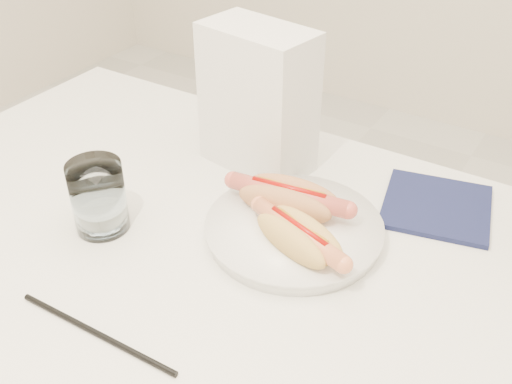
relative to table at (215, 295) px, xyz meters
The scene contains 8 objects.
table is the anchor object (origin of this frame).
plate 0.14m from the table, 58.72° to the left, with size 0.24×0.24×0.02m, color white.
hotdog_left 0.17m from the table, 72.47° to the left, with size 0.18×0.08×0.05m.
hotdog_right 0.15m from the table, 34.87° to the left, with size 0.16×0.10×0.04m.
water_glass 0.21m from the table, behind, with size 0.08×0.08×0.11m, color silver.
chopstick_near 0.19m from the table, 103.35° to the right, with size 0.01×0.01×0.23m, color black.
napkin_box 0.31m from the table, 108.52° to the left, with size 0.17×0.10×0.23m, color silver.
navy_napkin 0.36m from the table, 52.51° to the left, with size 0.15×0.15×0.01m, color #12173B.
Camera 1 is at (0.37, -0.48, 1.28)m, focal length 42.21 mm.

